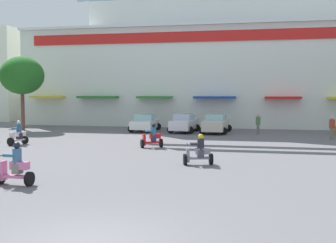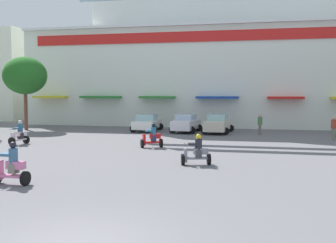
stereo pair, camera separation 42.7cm
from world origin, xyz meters
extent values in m
plane|color=slate|center=(0.00, 13.00, 0.00)|extent=(128.00, 128.00, 0.00)
cube|color=silver|center=(0.00, 36.23, 4.71)|extent=(39.34, 12.46, 9.43)
cube|color=red|center=(0.00, 29.94, 8.40)|extent=(36.19, 0.12, 0.95)
cube|color=silver|center=(0.00, 29.90, 9.55)|extent=(39.34, 0.70, 0.24)
cube|color=gold|center=(-16.56, 29.45, 2.84)|extent=(3.36, 1.10, 0.20)
cube|color=#23722B|center=(-11.30, 29.45, 2.84)|extent=(3.92, 1.10, 0.20)
cube|color=#2A762D|center=(-5.69, 29.45, 2.84)|extent=(3.28, 1.10, 0.20)
cube|color=#173C94|center=(-0.10, 29.45, 2.84)|extent=(3.79, 1.10, 0.20)
cube|color=red|center=(5.85, 29.45, 2.84)|extent=(3.10, 1.10, 0.20)
cube|color=silver|center=(-27.61, 38.43, 5.29)|extent=(8.80, 10.46, 10.59)
cylinder|color=brown|center=(-16.42, 24.75, 1.73)|extent=(0.31, 0.31, 3.46)
ellipsoid|color=#246422|center=(-16.42, 24.75, 4.78)|extent=(3.77, 3.83, 3.28)
cube|color=white|center=(-5.69, 26.00, 0.61)|extent=(1.93, 4.05, 0.68)
cube|color=#96BFC7|center=(-5.69, 26.00, 1.20)|extent=(1.60, 2.05, 0.50)
cylinder|color=black|center=(-6.62, 27.19, 0.30)|extent=(0.61, 0.19, 0.60)
cylinder|color=black|center=(-4.87, 27.27, 0.30)|extent=(0.61, 0.19, 0.60)
cylinder|color=black|center=(-6.51, 24.73, 0.30)|extent=(0.61, 0.19, 0.60)
cylinder|color=black|center=(-4.76, 24.81, 0.30)|extent=(0.61, 0.19, 0.60)
cube|color=white|center=(-2.26, 25.72, 0.66)|extent=(1.92, 3.95, 0.78)
cube|color=#A4B6D3|center=(-2.26, 25.72, 1.28)|extent=(1.54, 2.02, 0.46)
cylinder|color=black|center=(-2.96, 26.97, 0.30)|extent=(0.61, 0.21, 0.60)
cylinder|color=black|center=(-1.36, 26.83, 0.30)|extent=(0.61, 0.21, 0.60)
cylinder|color=black|center=(-3.16, 24.60, 0.30)|extent=(0.61, 0.21, 0.60)
cylinder|color=black|center=(-1.55, 24.47, 0.30)|extent=(0.61, 0.21, 0.60)
cube|color=beige|center=(0.41, 25.67, 0.66)|extent=(1.91, 4.50, 0.79)
cube|color=#92BFC1|center=(0.41, 25.67, 1.31)|extent=(1.55, 2.29, 0.50)
cylinder|color=black|center=(-0.34, 27.08, 0.30)|extent=(0.61, 0.20, 0.60)
cylinder|color=black|center=(1.31, 26.98, 0.30)|extent=(0.61, 0.20, 0.60)
cylinder|color=black|center=(-0.50, 24.35, 0.30)|extent=(0.61, 0.20, 0.60)
cylinder|color=black|center=(1.15, 24.25, 0.30)|extent=(0.61, 0.20, 0.60)
cylinder|color=black|center=(0.42, 10.46, 0.26)|extent=(0.29, 0.54, 0.52)
cylinder|color=black|center=(1.58, 10.80, 0.26)|extent=(0.29, 0.54, 0.52)
cube|color=slate|center=(1.00, 10.63, 0.32)|extent=(1.10, 0.57, 0.10)
cube|color=slate|center=(1.20, 10.69, 0.64)|extent=(0.74, 0.48, 0.28)
cube|color=slate|center=(0.53, 10.49, 0.46)|extent=(0.23, 0.35, 0.63)
cylinder|color=black|center=(0.51, 10.49, 0.98)|extent=(0.18, 0.51, 0.04)
cube|color=#424247|center=(1.11, 10.67, 0.52)|extent=(0.36, 0.39, 0.36)
cylinder|color=#242530|center=(1.11, 10.67, 0.95)|extent=(0.40, 0.40, 0.50)
sphere|color=gold|center=(1.11, 10.67, 1.31)|extent=(0.25, 0.25, 0.25)
cube|color=#242530|center=(0.86, 10.59, 0.98)|extent=(0.52, 0.45, 0.10)
cylinder|color=black|center=(-4.36, 5.03, 0.26)|extent=(0.16, 0.52, 0.52)
cube|color=#D36C9D|center=(-4.96, 5.05, 0.32)|extent=(1.06, 0.32, 0.10)
cube|color=#D36C9D|center=(-4.74, 5.04, 0.73)|extent=(0.68, 0.32, 0.28)
cube|color=#D36C9D|center=(-5.44, 5.07, 0.51)|extent=(0.15, 0.32, 0.71)
cube|color=slate|center=(-4.84, 5.05, 0.61)|extent=(0.29, 0.33, 0.36)
cylinder|color=#396085|center=(-4.84, 5.05, 1.07)|extent=(0.33, 0.33, 0.56)
sphere|color=black|center=(-4.84, 5.05, 1.46)|extent=(0.25, 0.25, 0.25)
cube|color=#396085|center=(-5.10, 5.05, 1.10)|extent=(0.45, 0.35, 0.10)
cylinder|color=black|center=(-11.37, 14.87, 0.26)|extent=(0.54, 0.28, 0.52)
cylinder|color=black|center=(-11.05, 15.99, 0.26)|extent=(0.54, 0.28, 0.52)
cube|color=silver|center=(-11.21, 15.43, 0.32)|extent=(0.55, 1.06, 0.10)
cube|color=silver|center=(-11.15, 15.63, 0.68)|extent=(0.47, 0.71, 0.28)
cube|color=silver|center=(-11.34, 14.98, 0.48)|extent=(0.35, 0.22, 0.67)
cylinder|color=black|center=(-11.34, 14.96, 1.02)|extent=(0.51, 0.18, 0.04)
cube|color=#29232D|center=(-11.18, 15.54, 0.56)|extent=(0.39, 0.36, 0.36)
cylinder|color=#2E5978|center=(-11.18, 15.54, 1.03)|extent=(0.40, 0.40, 0.58)
sphere|color=silver|center=(-11.18, 15.54, 1.43)|extent=(0.25, 0.25, 0.25)
cube|color=#2E5978|center=(-11.25, 15.29, 1.06)|extent=(0.45, 0.52, 0.10)
cylinder|color=black|center=(-3.09, 15.71, 0.26)|extent=(0.37, 0.53, 0.52)
cylinder|color=black|center=(-2.06, 16.26, 0.26)|extent=(0.37, 0.53, 0.52)
cube|color=red|center=(-2.58, 15.98, 0.32)|extent=(1.04, 0.73, 0.10)
cube|color=red|center=(-2.39, 16.08, 0.69)|extent=(0.72, 0.57, 0.28)
cube|color=red|center=(-2.99, 15.76, 0.49)|extent=(0.27, 0.35, 0.67)
cylinder|color=black|center=(-3.01, 15.75, 1.03)|extent=(0.28, 0.48, 0.04)
cube|color=#2C3150|center=(-2.47, 16.04, 0.57)|extent=(0.40, 0.41, 0.36)
cylinder|color=#2C6589|center=(-2.47, 16.04, 1.00)|extent=(0.43, 0.43, 0.49)
sphere|color=black|center=(-2.47, 16.04, 1.35)|extent=(0.25, 0.25, 0.25)
cube|color=#2C6589|center=(-2.70, 15.92, 1.02)|extent=(0.55, 0.51, 0.10)
cylinder|color=#70605E|center=(3.75, 24.96, 0.39)|extent=(0.31, 0.31, 0.79)
cylinder|color=#477344|center=(3.75, 24.96, 1.09)|extent=(0.50, 0.50, 0.61)
sphere|color=#D58F87|center=(3.75, 24.96, 1.51)|extent=(0.24, 0.24, 0.24)
cylinder|color=slate|center=(8.77, 22.27, 0.42)|extent=(0.32, 0.32, 0.84)
cylinder|color=#9F3B2A|center=(8.77, 22.27, 1.14)|extent=(0.51, 0.51, 0.61)
sphere|color=tan|center=(8.77, 22.27, 1.56)|extent=(0.23, 0.23, 0.23)
camera|label=1|loc=(3.62, -8.57, 3.42)|focal=44.96mm
camera|label=2|loc=(4.04, -8.48, 3.42)|focal=44.96mm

